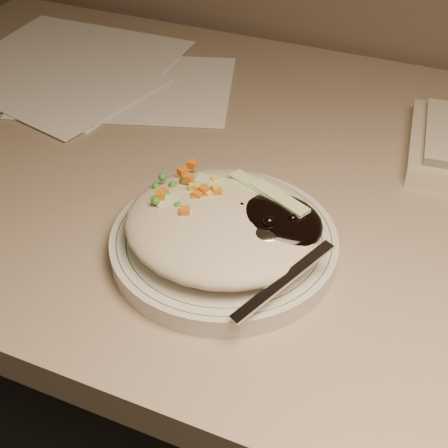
% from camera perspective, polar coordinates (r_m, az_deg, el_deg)
% --- Properties ---
extents(desk, '(1.40, 0.70, 0.74)m').
position_cam_1_polar(desk, '(0.87, 7.63, -6.79)').
color(desk, gray).
rests_on(desk, ground).
extents(plate, '(0.23, 0.23, 0.02)m').
position_cam_1_polar(plate, '(0.62, 0.00, -1.83)').
color(plate, silver).
rests_on(plate, desk).
extents(plate_rim, '(0.22, 0.22, 0.00)m').
position_cam_1_polar(plate_rim, '(0.62, 0.00, -1.14)').
color(plate_rim, '#144723').
rests_on(plate_rim, plate).
extents(meal, '(0.21, 0.19, 0.05)m').
position_cam_1_polar(meal, '(0.60, 0.35, 0.26)').
color(meal, '#BAB096').
rests_on(meal, plate).
extents(papers, '(0.46, 0.34, 0.00)m').
position_cam_1_polar(papers, '(0.98, -13.35, 13.28)').
color(papers, white).
rests_on(papers, desk).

